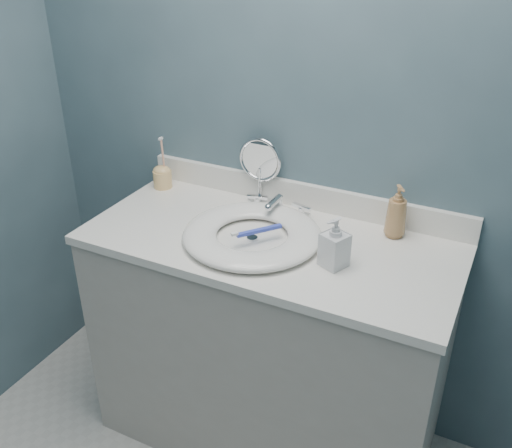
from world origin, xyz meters
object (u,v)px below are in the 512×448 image
Objects in this scene: makeup_mirror at (260,167)px; toothbrush_holder at (162,176)px; soap_bottle_amber at (397,211)px; soap_bottle_clear at (335,242)px.

toothbrush_holder is at bearing -170.82° from makeup_mirror.
makeup_mirror reaches higher than soap_bottle_amber.
soap_bottle_clear is at bearing -17.00° from toothbrush_holder.
toothbrush_holder is at bearing -173.04° from soap_bottle_clear.
toothbrush_holder is (-0.78, 0.24, -0.03)m from soap_bottle_clear.
soap_bottle_amber is 0.90m from toothbrush_holder.
toothbrush_holder reaches higher than soap_bottle_amber.
makeup_mirror is 0.50m from soap_bottle_clear.
soap_bottle_amber is (0.51, -0.04, -0.04)m from makeup_mirror.
soap_bottle_clear is (-0.12, -0.26, -0.01)m from soap_bottle_amber.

